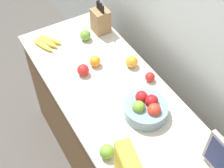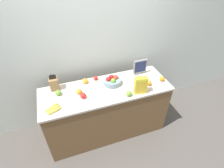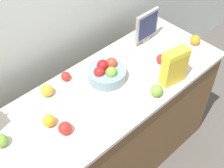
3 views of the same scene
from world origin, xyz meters
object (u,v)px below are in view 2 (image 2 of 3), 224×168
knife_block (54,84)px  cereal_box (141,84)px  banana_bunch (53,109)px  apple_rightmost (96,78)px  orange_front_center (149,83)px  orange_back_center (79,92)px  orange_by_cereal (162,79)px  small_monitor (140,67)px  fruit_bowl (112,81)px  apple_leftmost (129,94)px  apple_front (58,93)px  apple_near_bananas (140,82)px  orange_front_left (85,81)px  apple_rear (83,96)px

knife_block → cereal_box: (1.13, -0.48, 0.05)m
banana_bunch → apple_rightmost: apple_rightmost is taller
orange_front_center → knife_block: bearing=164.4°
orange_back_center → orange_by_cereal: orange_by_cereal is taller
knife_block → small_monitor: bearing=-2.5°
small_monitor → fruit_bowl: size_ratio=0.98×
small_monitor → cereal_box: cereal_box is taller
fruit_bowl → apple_leftmost: 0.36m
apple_front → apple_near_bananas: (1.18, -0.16, -0.00)m
knife_block → apple_leftmost: (0.95, -0.49, -0.06)m
fruit_bowl → orange_by_cereal: 0.77m
apple_leftmost → orange_front_left: bearing=136.4°
apple_front → apple_leftmost: 0.98m
orange_front_center → orange_by_cereal: orange_by_cereal is taller
orange_by_cereal → fruit_bowl: bearing=166.2°
apple_rear → apple_near_bananas: bearing=1.3°
banana_bunch → apple_near_bananas: size_ratio=3.12×
cereal_box → small_monitor: bearing=75.9°
orange_front_center → banana_bunch: bearing=-178.0°
orange_front_left → orange_by_cereal: 1.18m
apple_rightmost → orange_front_center: (0.72, -0.39, 0.01)m
apple_rear → orange_front_center: (0.98, -0.04, -0.00)m
small_monitor → knife_block: bearing=177.5°
banana_bunch → orange_front_left: 0.65m
knife_block → banana_bunch: (-0.06, -0.42, -0.08)m
fruit_bowl → apple_rightmost: fruit_bowl is taller
knife_block → banana_bunch: size_ratio=1.29×
apple_front → apple_rightmost: bearing=16.4°
orange_front_center → orange_front_left: orange_front_left is taller
apple_rightmost → orange_by_cereal: size_ratio=0.83×
orange_by_cereal → apple_leftmost: bearing=-166.3°
apple_leftmost → orange_back_center: 0.70m
knife_block → apple_leftmost: size_ratio=3.50×
apple_rightmost → apple_near_bananas: bearing=-28.6°
apple_front → fruit_bowl: bearing=-0.5°
knife_block → banana_bunch: 0.43m
apple_rightmost → cereal_box: bearing=-44.4°
small_monitor → orange_front_left: small_monitor is taller
cereal_box → apple_front: 1.15m
orange_front_left → apple_rightmost: bearing=9.7°
small_monitor → orange_front_left: bearing=176.7°
apple_near_bananas → orange_front_left: orange_front_left is taller
apple_near_bananas → apple_leftmost: bearing=-145.1°
cereal_box → orange_front_center: (0.20, 0.11, -0.11)m
orange_front_center → orange_front_left: (-0.89, 0.36, 0.00)m
small_monitor → orange_back_center: bearing=-171.1°
banana_bunch → orange_back_center: (0.37, 0.20, 0.02)m
fruit_bowl → banana_bunch: bearing=-163.5°
small_monitor → apple_near_bananas: 0.29m
cereal_box → orange_by_cereal: (0.45, 0.14, -0.11)m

